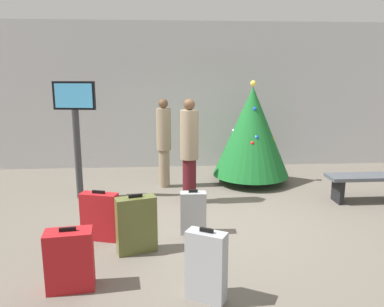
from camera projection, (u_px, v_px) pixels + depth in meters
ground_plane at (215, 223)px, 5.79m from camera, size 16.00×16.00×0.00m
back_wall at (195, 96)px, 9.07m from camera, size 16.00×0.20×3.38m
holiday_tree at (252, 132)px, 7.72m from camera, size 1.54×1.54×2.08m
flight_info_kiosk at (76, 121)px, 6.69m from camera, size 0.74×0.20×2.09m
waiting_bench at (369, 182)px, 6.71m from camera, size 1.47×0.44×0.48m
traveller_0 at (164, 141)px, 7.46m from camera, size 0.40×0.40×1.74m
traveller_1 at (189, 148)px, 6.54m from camera, size 0.36×0.36×1.81m
suitcase_0 at (100, 216)px, 5.18m from camera, size 0.53×0.31×0.69m
suitcase_1 at (136, 225)px, 4.81m from camera, size 0.53×0.33×0.76m
suitcase_2 at (70, 260)px, 3.99m from camera, size 0.51×0.33×0.69m
suitcase_3 at (193, 213)px, 5.39m from camera, size 0.37×0.19×0.64m
suitcase_4 at (206, 266)px, 3.78m from camera, size 0.43×0.34×0.77m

